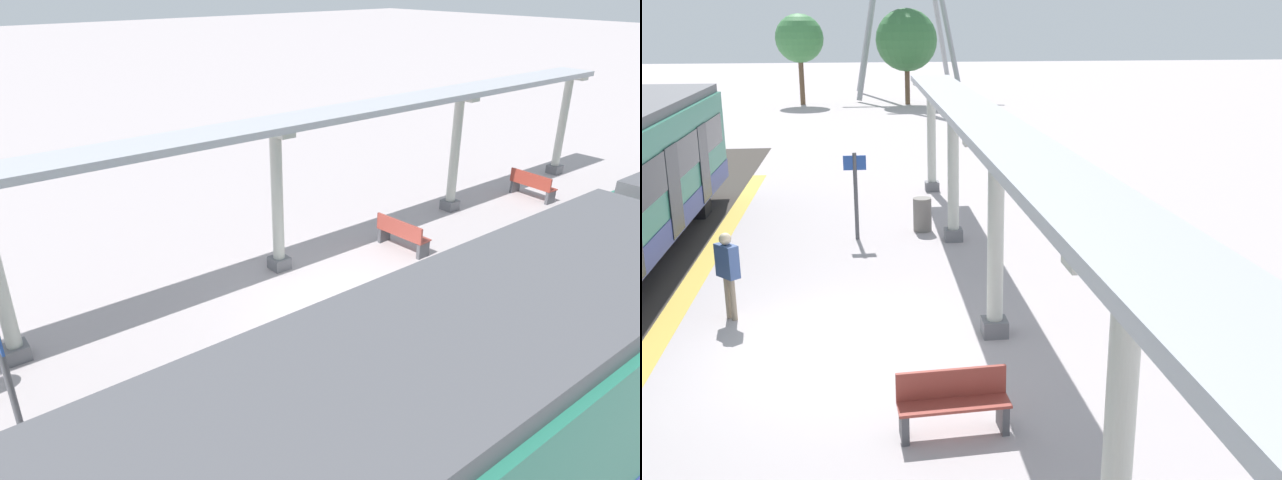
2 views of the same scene
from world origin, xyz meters
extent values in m
plane|color=#AEA3A5|center=(0.00, 0.00, 0.00)|extent=(176.00, 176.00, 0.00)
cube|color=gold|center=(-3.03, 0.00, 0.00)|extent=(0.47, 30.53, 0.01)
cube|color=#38332D|center=(-4.87, 0.00, 0.00)|extent=(3.20, 42.53, 0.01)
cube|color=#515156|center=(-4.87, 5.19, 3.36)|extent=(2.39, 13.71, 0.24)
cube|color=black|center=(-3.56, 5.19, 2.25)|extent=(0.03, 12.61, 0.84)
cube|color=black|center=(-3.55, 1.76, 1.69)|extent=(0.04, 1.10, 2.00)
cube|color=black|center=(-3.55, 5.19, 1.69)|extent=(0.04, 1.10, 2.00)
cube|color=black|center=(-4.87, 0.80, 0.32)|extent=(2.21, 0.90, 0.64)
cube|color=slate|center=(2.82, -12.00, 0.15)|extent=(0.44, 0.44, 0.30)
cylinder|color=beige|center=(2.82, -12.00, 1.84)|extent=(0.28, 0.28, 3.07)
cube|color=beige|center=(2.82, -12.00, 3.43)|extent=(1.10, 0.36, 0.12)
cube|color=slate|center=(2.82, -6.20, 0.15)|extent=(0.44, 0.44, 0.30)
cylinder|color=beige|center=(2.82, -6.20, 1.84)|extent=(0.28, 0.28, 3.07)
cube|color=beige|center=(2.82, -6.20, 3.43)|extent=(1.10, 0.36, 0.12)
cube|color=slate|center=(2.82, 0.18, 0.15)|extent=(0.44, 0.44, 0.30)
cylinder|color=beige|center=(2.82, 0.18, 1.84)|extent=(0.28, 0.28, 3.07)
cube|color=beige|center=(2.82, 0.18, 3.43)|extent=(1.10, 0.36, 0.12)
cube|color=slate|center=(2.82, 6.18, 0.15)|extent=(0.44, 0.44, 0.30)
cube|color=#A8AAB2|center=(2.82, -0.03, 3.57)|extent=(1.20, 24.75, 0.16)
cube|color=#963B31|center=(1.71, -3.01, 0.44)|extent=(1.52, 0.52, 0.04)
cube|color=#963B31|center=(1.70, -2.82, 0.66)|extent=(1.50, 0.14, 0.40)
cube|color=#4C4C51|center=(2.38, -2.97, 0.21)|extent=(0.12, 0.40, 0.42)
cube|color=#4C4C51|center=(1.04, -3.05, 0.21)|extent=(0.12, 0.40, 0.42)
cube|color=maroon|center=(1.84, -9.10, 0.44)|extent=(1.52, 0.52, 0.04)
cube|color=maroon|center=(1.85, -8.91, 0.66)|extent=(1.50, 0.14, 0.40)
cube|color=#4C4C51|center=(2.51, -9.14, 0.21)|extent=(0.12, 0.40, 0.42)
cube|color=#4C4C51|center=(1.17, -9.07, 0.21)|extent=(0.12, 0.40, 0.42)
cylinder|color=#4C4C51|center=(0.42, 6.63, 1.10)|extent=(0.10, 0.10, 2.20)
cylinder|color=gray|center=(-1.94, 1.63, 0.41)|extent=(0.11, 0.11, 0.82)
cylinder|color=gray|center=(-1.83, 1.50, 0.41)|extent=(0.11, 0.11, 0.82)
cube|color=#3C5389|center=(-1.88, 1.56, 1.13)|extent=(0.48, 0.50, 0.62)
sphere|color=beige|center=(-1.88, 1.56, 1.55)|extent=(0.22, 0.22, 0.22)
camera|label=1|loc=(-7.81, 7.33, 6.61)|focal=32.66mm
camera|label=2|loc=(0.64, -11.97, 5.35)|focal=42.53mm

